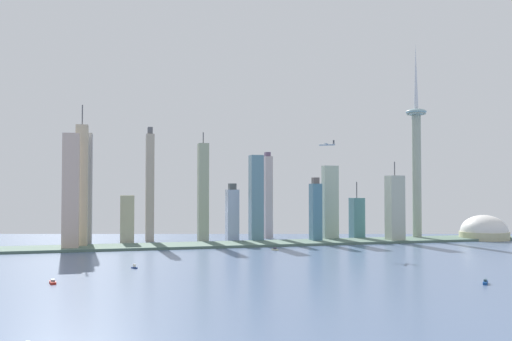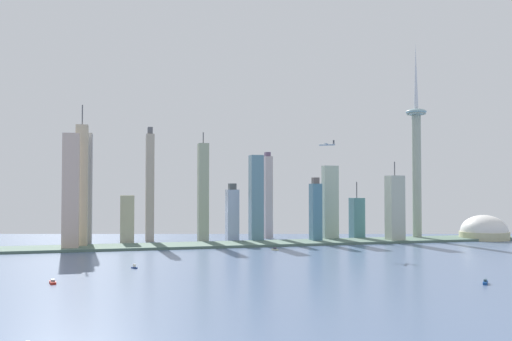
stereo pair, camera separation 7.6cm
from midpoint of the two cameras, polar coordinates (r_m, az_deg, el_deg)
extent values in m
cube|color=#506A5C|center=(823.44, 1.75, -7.51)|extent=(831.09, 69.08, 3.57)
cylinder|color=#9AA491|center=(939.78, 16.27, -0.48)|extent=(14.44, 14.44, 208.49)
ellipsoid|color=#8BADB1|center=(947.76, 16.21, 5.84)|extent=(33.64, 33.64, 10.01)
torus|color=#9AA491|center=(947.31, 16.21, 5.63)|extent=(30.60, 30.60, 2.00)
cone|color=silver|center=(957.28, 16.18, 9.33)|extent=(7.22, 7.22, 107.84)
cylinder|color=#BDBA8E|center=(973.26, 22.50, -6.22)|extent=(77.52, 77.52, 12.77)
ellipsoid|color=silver|center=(972.77, 22.49, -5.85)|extent=(73.64, 73.64, 53.66)
cube|color=#AABCA6|center=(889.84, 7.67, -3.34)|extent=(23.76, 15.15, 119.00)
cube|color=#AAB2A1|center=(879.39, 14.15, -3.86)|extent=(23.30, 22.88, 102.54)
cylinder|color=#4C4C51|center=(879.27, 14.12, 0.18)|extent=(1.60, 1.60, 21.56)
cube|color=teal|center=(853.94, 6.17, -4.39)|extent=(14.97, 19.39, 90.08)
cube|color=#635955|center=(853.12, 6.16, -1.04)|extent=(8.98, 11.64, 9.53)
cube|color=#BAB692|center=(861.47, -13.16, -4.92)|extent=(20.73, 13.66, 72.37)
cube|color=#9AA588|center=(863.89, -5.48, -2.27)|extent=(15.75, 19.54, 153.05)
cylinder|color=#4C4C51|center=(867.35, -5.47, 3.37)|extent=(1.60, 1.60, 17.59)
cube|color=#AAA6A5|center=(842.56, -17.19, -1.86)|extent=(18.09, 26.41, 163.27)
cube|color=#B7A98D|center=(810.86, -17.56, -1.56)|extent=(16.50, 20.33, 172.04)
cylinder|color=#4C4C51|center=(817.28, -17.49, 5.49)|extent=(1.60, 1.60, 28.55)
cube|color=slate|center=(854.16, 0.01, -2.92)|extent=(19.37, 21.60, 134.20)
cube|color=#9EAFC7|center=(868.88, -2.47, -4.65)|extent=(18.14, 22.53, 80.97)
cube|color=#505655|center=(867.79, -2.46, -1.66)|extent=(10.88, 13.52, 9.62)
cube|color=#B2A492|center=(882.36, -10.91, -1.75)|extent=(12.65, 22.87, 168.02)
cube|color=#5C5D61|center=(886.89, -10.88, 4.04)|extent=(7.59, 13.72, 11.07)
cube|color=#C3AA9A|center=(782.07, -18.59, -2.08)|extent=(21.60, 16.84, 157.27)
cube|color=#B8A4A5|center=(923.48, 1.20, -2.78)|extent=(12.49, 23.63, 135.98)
cube|color=#614D68|center=(925.02, 1.19, 1.67)|extent=(7.49, 14.18, 7.44)
cube|color=#46777C|center=(916.02, 10.38, -4.90)|extent=(19.43, 21.85, 67.29)
cylinder|color=#4C4C51|center=(914.64, 10.36, -1.98)|extent=(1.60, 1.60, 26.23)
cube|color=navy|center=(595.69, -12.45, -9.78)|extent=(6.45, 6.34, 1.51)
cube|color=#ECE5C4|center=(595.39, -12.45, -9.56)|extent=(3.19, 3.15, 2.95)
cube|color=beige|center=(746.45, 1.96, -8.18)|extent=(8.37, 8.89, 1.65)
cube|color=#2F2C39|center=(746.22, 1.96, -8.03)|extent=(4.18, 4.36, 2.40)
cube|color=navy|center=(529.65, 22.61, -10.65)|extent=(10.99, 12.02, 2.34)
cube|color=#283E48|center=(529.33, 22.60, -10.42)|extent=(5.48, 5.84, 1.84)
cube|color=red|center=(523.51, -20.25, -10.80)|extent=(7.34, 14.16, 2.04)
cube|color=#939C9D|center=(523.20, -20.25, -10.59)|extent=(4.39, 6.48, 1.85)
cylinder|color=silver|center=(795.74, 7.37, 2.66)|extent=(19.73, 15.38, 2.69)
sphere|color=silver|center=(798.62, 6.59, 2.64)|extent=(2.69, 2.69, 2.69)
cube|color=silver|center=(795.83, 7.37, 2.74)|extent=(16.59, 21.21, 0.50)
cube|color=silver|center=(793.46, 8.03, 2.70)|extent=(6.66, 8.05, 0.40)
cube|color=#2D333D|center=(793.73, 8.03, 2.95)|extent=(2.01, 1.65, 5.00)
camera|label=1|loc=(0.04, -90.00, 0.00)|focal=38.73mm
camera|label=2|loc=(0.04, 90.00, 0.00)|focal=38.73mm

